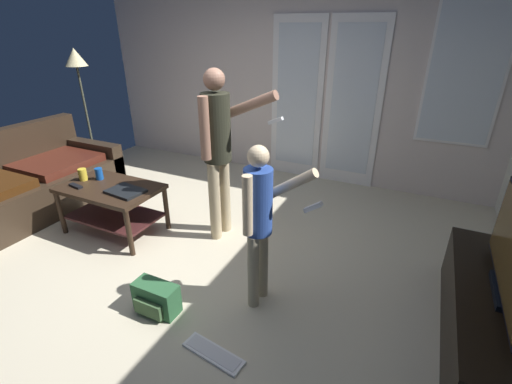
% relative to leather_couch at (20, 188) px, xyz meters
% --- Properties ---
extents(ground_plane, '(5.62, 4.91, 0.02)m').
position_rel_leather_couch_xyz_m(ground_plane, '(2.16, 0.08, -0.31)').
color(ground_plane, beige).
extents(wall_back_with_doors, '(5.62, 0.09, 2.77)m').
position_rel_leather_couch_xyz_m(wall_back_with_doors, '(2.28, 2.50, 1.05)').
color(wall_back_with_doors, beige).
rests_on(wall_back_with_doors, ground_plane).
extents(leather_couch, '(0.97, 2.12, 0.90)m').
position_rel_leather_couch_xyz_m(leather_couch, '(0.00, 0.00, 0.00)').
color(leather_couch, '#302419').
rests_on(leather_couch, ground_plane).
extents(coffee_table, '(0.99, 0.60, 0.51)m').
position_rel_leather_couch_xyz_m(coffee_table, '(1.26, 0.15, 0.07)').
color(coffee_table, '#2E2015').
rests_on(coffee_table, ground_plane).
extents(tv_stand, '(0.49, 1.57, 0.44)m').
position_rel_leather_couch_xyz_m(tv_stand, '(4.59, 0.10, -0.08)').
color(tv_stand, black).
rests_on(tv_stand, ground_plane).
extents(person_adult, '(0.72, 0.44, 1.64)m').
position_rel_leather_couch_xyz_m(person_adult, '(2.29, 0.57, 0.69)').
color(person_adult, tan).
rests_on(person_adult, ground_plane).
extents(person_child, '(0.53, 0.34, 1.27)m').
position_rel_leather_couch_xyz_m(person_child, '(3.05, -0.15, 0.46)').
color(person_child, tan).
rests_on(person_child, ground_plane).
extents(floor_lamp, '(0.29, 0.29, 1.70)m').
position_rel_leather_couch_xyz_m(floor_lamp, '(-0.34, 1.34, 1.13)').
color(floor_lamp, '#2A262E').
rests_on(floor_lamp, ground_plane).
extents(backpack, '(0.34, 0.20, 0.24)m').
position_rel_leather_couch_xyz_m(backpack, '(2.41, -0.60, -0.18)').
color(backpack, '#2C5C36').
rests_on(backpack, ground_plane).
extents(loose_keyboard, '(0.45, 0.19, 0.02)m').
position_rel_leather_couch_xyz_m(loose_keyboard, '(3.00, -0.75, -0.29)').
color(loose_keyboard, white).
rests_on(loose_keyboard, ground_plane).
extents(laptop_closed, '(0.37, 0.28, 0.03)m').
position_rel_leather_couch_xyz_m(laptop_closed, '(1.51, 0.11, 0.22)').
color(laptop_closed, black).
rests_on(laptop_closed, coffee_table).
extents(cup_near_edge, '(0.08, 0.08, 0.12)m').
position_rel_leather_couch_xyz_m(cup_near_edge, '(1.03, 0.24, 0.27)').
color(cup_near_edge, '#144BA3').
rests_on(cup_near_edge, coffee_table).
extents(cup_by_laptop, '(0.08, 0.08, 0.12)m').
position_rel_leather_couch_xyz_m(cup_by_laptop, '(0.90, 0.15, 0.27)').
color(cup_by_laptop, gold).
rests_on(cup_by_laptop, coffee_table).
extents(tv_remote_black, '(0.18, 0.08, 0.02)m').
position_rel_leather_couch_xyz_m(tv_remote_black, '(0.97, -0.01, 0.22)').
color(tv_remote_black, black).
rests_on(tv_remote_black, coffee_table).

